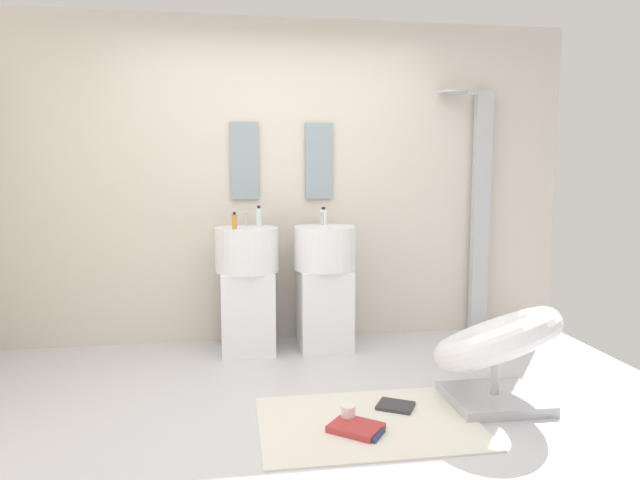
{
  "coord_description": "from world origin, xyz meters",
  "views": [
    {
      "loc": [
        -0.42,
        -3.09,
        1.4
      ],
      "look_at": [
        0.15,
        0.55,
        0.95
      ],
      "focal_mm": 32.29,
      "sensor_mm": 36.0,
      "label": 1
    }
  ],
  "objects": [
    {
      "name": "soap_bottle_white",
      "position": [
        0.31,
        1.43,
        1.03
      ],
      "size": [
        0.06,
        0.06,
        0.14
      ],
      "color": "white",
      "rests_on": "pedestal_sink_right"
    },
    {
      "name": "coffee_mug",
      "position": [
        0.21,
        -0.11,
        0.06
      ],
      "size": [
        0.08,
        0.08,
        0.1
      ],
      "primitive_type": "cylinder",
      "color": "white",
      "rests_on": "area_rug"
    },
    {
      "name": "magazine_navy",
      "position": [
        0.24,
        -0.25,
        0.02
      ],
      "size": [
        0.28,
        0.26,
        0.02
      ],
      "primitive_type": "cube",
      "rotation": [
        0.0,
        0.0,
        -0.61
      ],
      "color": "navy",
      "rests_on": "area_rug"
    },
    {
      "name": "pedestal_sink_right",
      "position": [
        0.3,
        1.27,
        0.52
      ],
      "size": [
        0.48,
        0.48,
        1.07
      ],
      "color": "white",
      "rests_on": "ground_plane"
    },
    {
      "name": "soap_bottle_amber",
      "position": [
        -0.39,
        1.19,
        1.02
      ],
      "size": [
        0.04,
        0.04,
        0.13
      ],
      "color": "#C68C38",
      "rests_on": "pedestal_sink_left"
    },
    {
      "name": "ground_plane",
      "position": [
        0.0,
        0.0,
        -0.02
      ],
      "size": [
        4.8,
        3.6,
        0.04
      ],
      "primitive_type": "cube",
      "color": "silver"
    },
    {
      "name": "lounge_chair",
      "position": [
        1.13,
        0.03,
        0.35
      ],
      "size": [
        1.1,
        1.1,
        0.65
      ],
      "color": "#B7BABF",
      "rests_on": "ground_plane"
    },
    {
      "name": "vanity_mirror_right",
      "position": [
        0.3,
        1.58,
        1.47
      ],
      "size": [
        0.22,
        0.03,
        0.61
      ],
      "primitive_type": "cube",
      "color": "#8C9EA8"
    },
    {
      "name": "soap_bottle_clear",
      "position": [
        -0.2,
        1.35,
        1.04
      ],
      "size": [
        0.05,
        0.05,
        0.16
      ],
      "color": "silver",
      "rests_on": "pedestal_sink_left"
    },
    {
      "name": "vanity_mirror_left",
      "position": [
        -0.3,
        1.58,
        1.47
      ],
      "size": [
        0.22,
        0.03,
        0.61
      ],
      "primitive_type": "cube",
      "color": "#8C9EA8"
    },
    {
      "name": "area_rug",
      "position": [
        0.32,
        -0.12,
        0.01
      ],
      "size": [
        1.21,
        0.87,
        0.01
      ],
      "primitive_type": "cube",
      "color": "white",
      "rests_on": "ground_plane"
    },
    {
      "name": "pedestal_sink_left",
      "position": [
        -0.3,
        1.27,
        0.52
      ],
      "size": [
        0.48,
        0.48,
        1.07
      ],
      "color": "white",
      "rests_on": "ground_plane"
    },
    {
      "name": "rear_partition",
      "position": [
        0.0,
        1.65,
        1.3
      ],
      "size": [
        4.8,
        0.1,
        2.6
      ],
      "primitive_type": "cube",
      "color": "beige",
      "rests_on": "ground_plane"
    },
    {
      "name": "magazine_red",
      "position": [
        0.22,
        -0.22,
        0.03
      ],
      "size": [
        0.33,
        0.32,
        0.03
      ],
      "primitive_type": "cube",
      "rotation": [
        0.0,
        0.0,
        -0.67
      ],
      "color": "#B73838",
      "rests_on": "area_rug"
    },
    {
      "name": "shower_column",
      "position": [
        1.67,
        1.53,
        1.08
      ],
      "size": [
        0.49,
        0.24,
        2.05
      ],
      "color": "#B7BABF",
      "rests_on": "ground_plane"
    },
    {
      "name": "magazine_charcoal",
      "position": [
        0.52,
        0.04,
        0.02
      ],
      "size": [
        0.26,
        0.24,
        0.02
      ],
      "primitive_type": "cube",
      "rotation": [
        0.0,
        0.0,
        -0.53
      ],
      "color": "#38383D",
      "rests_on": "area_rug"
    }
  ]
}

